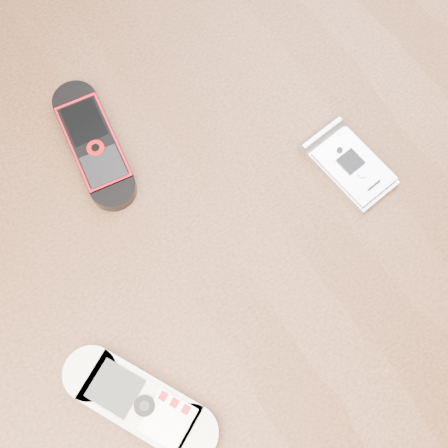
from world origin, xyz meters
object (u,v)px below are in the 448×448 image
at_px(nokia_black_red, 94,144).
at_px(motorola_razr, 351,166).
at_px(table, 220,261).
at_px(nokia_white, 140,403).

xyz_separation_m(nokia_black_red, motorola_razr, (0.20, -0.16, -0.00)).
relative_size(table, motorola_razr, 12.62).
bearing_deg(motorola_razr, nokia_white, -170.81).
distance_m(nokia_white, motorola_razr, 0.29).
height_order(table, nokia_black_red, nokia_black_red).
height_order(table, motorola_razr, motorola_razr).
relative_size(table, nokia_white, 8.20).
relative_size(table, nokia_black_red, 8.18).
relative_size(nokia_white, nokia_black_red, 1.00).
relative_size(nokia_white, motorola_razr, 1.54).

